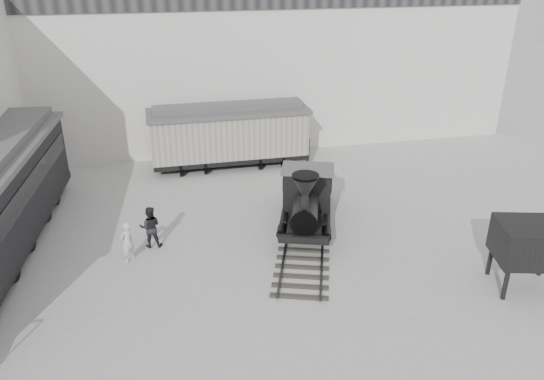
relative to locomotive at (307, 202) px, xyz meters
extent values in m
plane|color=#9E9E9B|center=(-1.49, -4.13, -1.21)|extent=(90.00, 90.00, 0.00)
cube|color=silver|center=(-1.49, 10.87, 4.29)|extent=(34.00, 2.40, 11.00)
cube|color=black|center=(-0.23, -0.70, -1.13)|extent=(4.83, 9.42, 0.16)
cube|color=#2D2D30|center=(-0.92, -0.47, -1.08)|extent=(3.00, 8.81, 0.06)
cube|color=#2D2D30|center=(0.46, -0.92, -1.08)|extent=(3.00, 8.81, 0.06)
cylinder|color=black|center=(-1.14, -0.93, -0.49)|extent=(0.46, 1.09, 1.11)
cylinder|color=black|center=(0.35, -1.42, -0.49)|extent=(0.46, 1.09, 1.11)
cylinder|color=black|center=(-0.72, 0.32, -0.49)|extent=(0.46, 1.09, 1.11)
cylinder|color=black|center=(0.77, -0.18, -0.49)|extent=(0.46, 1.09, 1.11)
cube|color=black|center=(-0.18, -0.55, -0.37)|extent=(3.05, 4.07, 0.28)
cylinder|color=black|center=(-0.41, -1.22, 0.27)|extent=(1.69, 2.52, 1.01)
cylinder|color=black|center=(-0.69, -2.08, 1.06)|extent=(0.33, 0.33, 0.60)
cone|color=black|center=(-0.69, -2.08, 1.71)|extent=(1.22, 1.22, 0.70)
sphere|color=black|center=(-0.28, -0.84, 0.76)|extent=(0.52, 0.52, 0.52)
cube|color=black|center=(0.10, 0.31, 0.55)|extent=(2.29, 1.91, 1.56)
cube|color=#565454|center=(0.10, 0.31, 1.37)|extent=(2.55, 2.16, 0.08)
cube|color=black|center=(0.67, 2.03, -0.01)|extent=(2.36, 2.48, 0.91)
cylinder|color=black|center=(-4.24, 7.86, -0.84)|extent=(1.85, 0.75, 0.74)
cylinder|color=black|center=(-0.01, 7.90, -0.84)|extent=(1.85, 0.75, 0.74)
cube|color=black|center=(-2.13, 7.88, -0.66)|extent=(8.31, 2.38, 0.28)
cube|color=gray|center=(-2.13, 7.88, 0.63)|extent=(8.31, 2.48, 2.30)
cube|color=#565454|center=(-2.13, 7.88, 1.88)|extent=(8.59, 2.75, 0.18)
cube|color=#565454|center=(-2.13, 7.88, 2.14)|extent=(7.93, 1.18, 0.33)
cylinder|color=black|center=(-11.97, 4.00, -0.76)|extent=(2.40, 1.08, 0.89)
cube|color=black|center=(-10.78, 0.06, 1.49)|extent=(1.01, 11.86, 0.80)
imported|color=silver|center=(-7.33, -1.09, -0.41)|extent=(0.69, 0.69, 1.61)
imported|color=black|center=(-6.46, -0.17, -0.35)|extent=(0.89, 0.72, 1.73)
cube|color=black|center=(5.16, -6.37, -0.64)|extent=(0.15, 0.15, 1.13)
cube|color=black|center=(5.54, -4.88, -0.64)|extent=(0.15, 0.15, 1.13)
cube|color=black|center=(7.33, -5.34, -0.64)|extent=(0.15, 0.15, 1.13)
cube|color=black|center=(6.24, -5.86, 0.59)|extent=(2.65, 2.35, 1.33)
cone|color=black|center=(6.24, -5.86, -0.23)|extent=(2.12, 2.12, 0.51)
camera|label=1|loc=(-5.73, -19.26, 9.59)|focal=35.00mm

